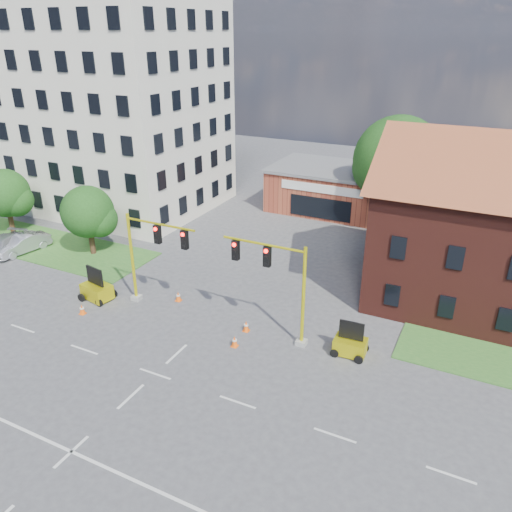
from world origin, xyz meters
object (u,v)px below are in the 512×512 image
at_px(trailer_east, 350,345).
at_px(pickup_white, 442,289).
at_px(signal_mast_west, 151,251).
at_px(signal_mast_east, 277,279).
at_px(trailer_west, 97,290).

height_order(trailer_east, pickup_white, trailer_east).
xyz_separation_m(signal_mast_west, pickup_white, (16.89, 9.38, -3.20)).
bearing_deg(pickup_white, signal_mast_west, 142.02).
distance_m(signal_mast_west, signal_mast_east, 8.71).
distance_m(trailer_east, pickup_white, 9.80).
bearing_deg(signal_mast_west, pickup_white, 29.04).
xyz_separation_m(signal_mast_west, trailer_west, (-4.05, -1.11, -3.21)).
bearing_deg(trailer_west, pickup_white, 37.57).
xyz_separation_m(signal_mast_west, signal_mast_east, (8.71, 0.00, 0.00)).
height_order(signal_mast_west, pickup_white, signal_mast_west).
xyz_separation_m(trailer_west, pickup_white, (20.94, 10.49, 0.01)).
relative_size(signal_mast_east, trailer_west, 2.73).
distance_m(signal_mast_east, trailer_west, 13.20).
relative_size(signal_mast_east, pickup_white, 1.20).
xyz_separation_m(signal_mast_west, trailer_east, (13.15, 0.33, -3.28)).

